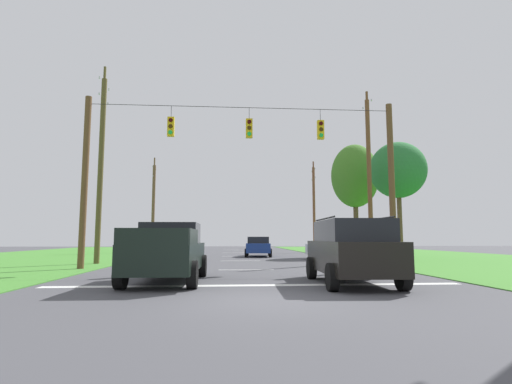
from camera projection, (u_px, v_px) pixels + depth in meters
name	position (u px, v px, depth m)	size (l,w,h in m)	color
ground_plane	(266.00, 300.00, 9.32)	(120.00, 120.00, 0.00)	#47474C
shoulder_grass_right	(475.00, 261.00, 25.28)	(16.00, 80.00, 0.03)	#43862F
stop_bar_stripe	(256.00, 285.00, 12.20)	(12.78, 0.45, 0.01)	white
lane_dash_0	(246.00, 270.00, 18.14)	(0.15, 2.50, 0.01)	white
lane_dash_1	(240.00, 261.00, 25.28)	(0.15, 2.50, 0.01)	white
lane_dash_2	(238.00, 256.00, 31.43)	(0.15, 2.50, 0.01)	white
lane_dash_3	(235.00, 253.00, 39.04)	(0.15, 2.50, 0.01)	white
lane_dash_4	(233.00, 250.00, 47.83)	(0.15, 2.50, 0.01)	white
overhead_signal_span	(243.00, 175.00, 19.49)	(15.18, 0.31, 8.21)	brown
pickup_truck	(168.00, 252.00, 13.30)	(2.37, 5.44, 1.95)	black
suv_black	(351.00, 250.00, 12.57)	(2.37, 4.87, 2.05)	black
distant_car_crossing_white	(340.00, 248.00, 26.71)	(4.36, 2.13, 1.52)	silver
distant_car_oncoming	(258.00, 246.00, 31.26)	(2.30, 4.43, 1.52)	navy
utility_pole_mid_right	(369.00, 176.00, 25.23)	(0.27, 1.62, 10.81)	brown
utility_pole_far_right	(314.00, 206.00, 40.71)	(0.26, 1.71, 9.23)	brown
utility_pole_mid_left	(101.00, 164.00, 22.70)	(0.30, 1.90, 11.33)	brown
utility_pole_far_left	(153.00, 206.00, 39.60)	(0.30, 1.95, 9.41)	brown
tree_roadside_right	(398.00, 170.00, 27.08)	(3.74, 3.74, 7.88)	brown
tree_roadside_far_right	(355.00, 176.00, 32.03)	(3.74, 3.74, 8.88)	brown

